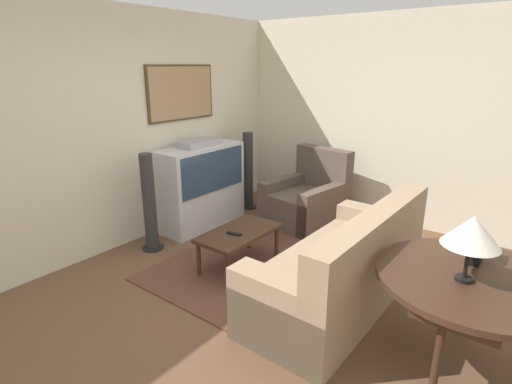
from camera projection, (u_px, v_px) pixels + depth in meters
name	position (u px, v px, depth m)	size (l,w,h in m)	color
ground_plane	(269.00, 300.00, 3.67)	(12.00, 12.00, 0.00)	brown
wall_back	(118.00, 131.00, 4.50)	(12.00, 0.10, 2.70)	beige
wall_right	(387.00, 122.00, 5.24)	(0.06, 12.00, 2.70)	beige
area_rug	(246.00, 260.00, 4.40)	(2.12, 1.42, 0.01)	brown
tv	(201.00, 185.00, 5.27)	(1.21, 0.50, 1.16)	silver
couch	(343.00, 270.00, 3.54)	(2.03, 0.87, 0.93)	#9E8466
armchair	(307.00, 201.00, 5.41)	(1.07, 0.97, 0.99)	brown
coffee_table	(239.00, 235.00, 4.18)	(0.91, 0.49, 0.41)	#3D2619
console_table	(472.00, 285.00, 2.66)	(1.24, 1.24, 0.73)	#3D2619
table_lamp	(472.00, 232.00, 2.49)	(0.36, 0.36, 0.45)	black
mantel_clock	(476.00, 249.00, 2.82)	(0.18, 0.10, 0.20)	black
remote	(234.00, 234.00, 4.08)	(0.07, 0.17, 0.02)	black
speaker_tower_left	(149.00, 205.00, 4.54)	(0.25, 0.25, 1.14)	black
speaker_tower_right	(248.00, 173.00, 5.90)	(0.25, 0.25, 1.14)	black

